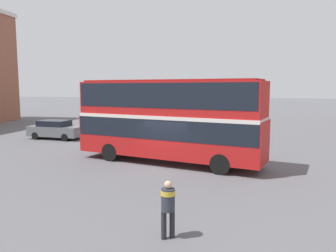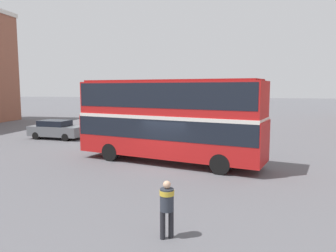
% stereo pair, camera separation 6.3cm
% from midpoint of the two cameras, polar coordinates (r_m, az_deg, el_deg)
% --- Properties ---
extents(ground_plane, '(240.00, 240.00, 0.00)m').
position_cam_midpoint_polar(ground_plane, '(17.89, -0.63, -7.17)').
color(ground_plane, '#5B5B60').
extents(double_decker_bus, '(11.08, 5.32, 4.72)m').
position_cam_midpoint_polar(double_decker_bus, '(18.47, 0.10, 1.80)').
color(double_decker_bus, red).
rests_on(double_decker_bus, ground_plane).
extents(pedestrian_foreground, '(0.57, 0.57, 1.69)m').
position_cam_midpoint_polar(pedestrian_foreground, '(9.52, -0.01, -13.31)').
color(pedestrian_foreground, '#232328').
rests_on(pedestrian_foreground, ground_plane).
extents(parked_car_kerb_near, '(4.77, 2.38, 1.56)m').
position_cam_midpoint_polar(parked_car_kerb_near, '(29.02, -18.80, -0.57)').
color(parked_car_kerb_near, slate).
rests_on(parked_car_kerb_near, ground_plane).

